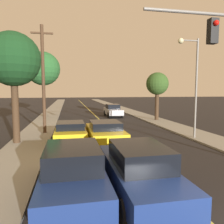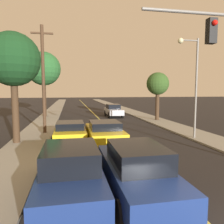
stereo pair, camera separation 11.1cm
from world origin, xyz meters
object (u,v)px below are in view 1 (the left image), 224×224
car_outer_lane_second (70,131)px  car_far_oncoming (113,110)px  car_outer_lane_front (73,171)px  streetlamp_right (192,75)px  tree_right_near (157,84)px  car_near_lane_second (105,133)px  utility_pole_left (43,78)px  tree_left_near (43,69)px  car_near_lane_front (138,170)px  tree_left_far (13,60)px

car_outer_lane_second → car_far_oncoming: size_ratio=0.94×
car_outer_lane_front → streetlamp_right: 11.01m
tree_right_near → streetlamp_right: bearing=-98.7°
car_near_lane_second → utility_pole_left: utility_pole_left is taller
tree_left_near → tree_right_near: tree_left_near is taller
car_far_oncoming → tree_left_near: (-8.49, 0.83, 5.13)m
car_near_lane_front → streetlamp_right: size_ratio=0.74×
tree_left_near → tree_right_near: size_ratio=1.52×
streetlamp_right → car_near_lane_second: bearing=-175.2°
car_near_lane_second → utility_pole_left: bearing=132.6°
streetlamp_right → tree_left_near: size_ratio=0.84×
car_outer_lane_second → car_far_oncoming: (5.47, 13.16, 0.07)m
utility_pole_left → car_outer_lane_front: bearing=-79.6°
car_outer_lane_front → car_outer_lane_second: (-0.00, 7.21, -0.10)m
car_outer_lane_front → car_far_oncoming: (5.47, 20.37, -0.03)m
car_far_oncoming → tree_left_near: tree_left_near is taller
streetlamp_right → utility_pole_left: size_ratio=0.83×
car_outer_lane_second → tree_left_near: (-3.03, 14.00, 5.20)m
tree_left_near → tree_right_near: 13.77m
streetlamp_right → car_outer_lane_front: bearing=-140.5°
car_near_lane_second → tree_right_near: bearing=52.3°
streetlamp_right → car_near_lane_front: bearing=-130.8°
car_outer_lane_second → streetlamp_right: streetlamp_right is taller
car_near_lane_front → utility_pole_left: 11.97m
car_near_lane_front → tree_left_near: bearing=103.3°
tree_left_far → streetlamp_right: bearing=-4.2°
car_near_lane_front → car_far_oncoming: bearing=80.6°
car_outer_lane_front → tree_left_far: tree_left_far is taller
car_near_lane_front → tree_left_far: tree_left_far is taller
car_near_lane_second → tree_left_far: size_ratio=0.66×
utility_pole_left → car_near_lane_front: bearing=-69.8°
tree_left_far → tree_right_near: size_ratio=1.30×
car_near_lane_second → car_outer_lane_front: car_outer_lane_front is taller
tree_right_near → car_outer_lane_front: bearing=-121.0°
utility_pole_left → tree_left_far: 3.40m
utility_pole_left → tree_left_near: 10.96m
car_far_oncoming → utility_pole_left: bearing=53.4°
car_outer_lane_second → streetlamp_right: bearing=-4.2°
car_near_lane_second → utility_pole_left: (-3.96, 4.31, 3.52)m
car_near_lane_front → car_outer_lane_front: 2.08m
tree_left_far → car_outer_lane_second: bearing=-4.2°
tree_right_near → tree_left_near: bearing=156.1°
tree_left_far → tree_right_near: (12.71, 8.23, -1.17)m
tree_left_far → tree_left_near: bearing=88.9°
car_outer_lane_second → tree_left_near: size_ratio=0.54×
streetlamp_right → tree_right_near: (1.39, 9.05, -0.40)m
streetlamp_right → tree_left_far: tree_left_far is taller
car_near_lane_second → utility_pole_left: size_ratio=0.55×
streetlamp_right → tree_left_near: 18.37m
streetlamp_right → tree_left_near: tree_left_near is taller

